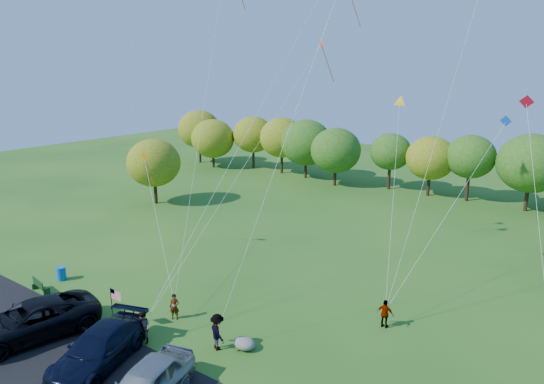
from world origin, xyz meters
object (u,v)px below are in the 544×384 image
at_px(flyer_a, 174,307).
at_px(flyer_d, 385,314).
at_px(flyer_c, 217,332).
at_px(park_bench, 39,285).
at_px(minivan_navy, 98,349).
at_px(trash_barrel, 61,274).
at_px(flyer_b, 143,328).
at_px(minivan_dark, 32,320).

height_order(flyer_a, flyer_d, flyer_d).
height_order(flyer_c, park_bench, flyer_c).
bearing_deg(minivan_navy, trash_barrel, 138.10).
bearing_deg(flyer_b, flyer_a, 105.55).
height_order(flyer_c, flyer_d, flyer_c).
relative_size(minivan_dark, flyer_b, 3.90).
distance_m(minivan_navy, flyer_c, 5.78).
xyz_separation_m(minivan_navy, trash_barrel, (-10.66, 4.51, -0.47)).
distance_m(minivan_dark, flyer_a, 7.49).
height_order(minivan_navy, flyer_a, minivan_navy).
bearing_deg(park_bench, minivan_navy, -5.31).
bearing_deg(trash_barrel, minivan_dark, -42.13).
relative_size(flyer_c, park_bench, 1.19).
bearing_deg(minivan_navy, flyer_a, 75.54).
bearing_deg(minivan_navy, park_bench, 146.51).
bearing_deg(minivan_dark, trash_barrel, 151.64).
distance_m(flyer_a, flyer_c, 4.17).
distance_m(minivan_dark, flyer_d, 19.13).
bearing_deg(flyer_c, flyer_d, -105.40).
distance_m(minivan_navy, park_bench, 10.42).
bearing_deg(minivan_navy, flyer_c, 31.75).
xyz_separation_m(flyer_a, flyer_b, (0.55, -2.72, 0.11)).
xyz_separation_m(flyer_a, park_bench, (-9.66, -2.71, -0.28)).
xyz_separation_m(flyer_b, trash_barrel, (-10.79, 1.91, -0.42)).
bearing_deg(flyer_b, park_bench, -175.97).
bearing_deg(park_bench, flyer_c, 16.93).
height_order(minivan_dark, park_bench, minivan_dark).
xyz_separation_m(flyer_a, flyer_c, (4.08, -0.86, 0.20)).
distance_m(flyer_c, flyer_d, 9.33).
height_order(flyer_b, trash_barrel, flyer_b).
relative_size(flyer_c, trash_barrel, 2.10).
distance_m(minivan_dark, trash_barrel, 7.52).
bearing_deg(minivan_dark, flyer_d, 52.79).
bearing_deg(park_bench, flyer_a, 24.92).
height_order(minivan_navy, flyer_b, minivan_navy).
relative_size(minivan_dark, park_bench, 4.21).
height_order(minivan_dark, trash_barrel, minivan_dark).
bearing_deg(minivan_dark, flyer_a, 65.09).
bearing_deg(minivan_dark, park_bench, 161.59).
height_order(flyer_b, flyer_c, flyer_c).
bearing_deg(flyer_b, minivan_navy, -88.89).
distance_m(flyer_c, trash_barrel, 14.33).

